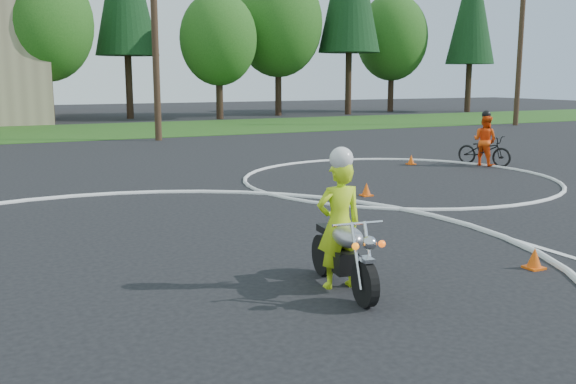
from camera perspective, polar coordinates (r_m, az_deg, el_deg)
name	(u,v)px	position (r m, az deg, el deg)	size (l,w,h in m)	color
ground	(196,352)	(6.45, -8.14, -13.94)	(120.00, 120.00, 0.00)	black
grass_strip	(22,133)	(32.78, -22.59, 4.83)	(120.00, 10.00, 0.02)	#1E4714
course_markings	(241,232)	(11.03, -4.21, -3.56)	(19.05, 19.05, 0.12)	silver
primary_motorcycle	(344,254)	(7.99, 5.00, -5.50)	(0.64, 1.83, 0.96)	black
rider_primary_grp	(339,221)	(8.01, 4.57, -2.54)	(0.63, 0.45, 1.79)	#C1E918
rider_second_grp	(485,146)	(20.13, 17.07, 3.92)	(1.13, 1.82, 1.66)	black
traffic_cones	(415,219)	(11.60, 11.22, -2.40)	(18.43, 12.32, 0.30)	#F6570C
treeline	(250,15)	(43.68, -3.40, 15.41)	(38.20, 8.10, 14.52)	#382619
utility_poles	(154,13)	(27.59, -11.81, 15.32)	(41.60, 1.12, 10.00)	#473321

